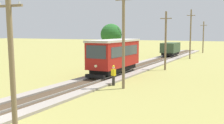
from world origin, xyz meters
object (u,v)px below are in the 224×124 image
at_px(utility_pole_near_tram, 123,38).
at_px(tree_left_near, 111,34).
at_px(utility_pole_mid, 166,40).
at_px(utility_pole_distant, 203,37).
at_px(track_worker, 113,74).
at_px(utility_pole_foreground, 12,62).
at_px(utility_pole_far, 191,34).
at_px(red_tram, 114,55).
at_px(freight_car, 170,49).
at_px(second_worker, 96,66).

height_order(utility_pole_near_tram, tree_left_near, utility_pole_near_tram).
distance_m(utility_pole_mid, utility_pole_distant, 29.93).
xyz_separation_m(utility_pole_distant, track_worker, (-1.32, -41.74, -2.47)).
xyz_separation_m(utility_pole_foreground, utility_pole_far, (0.00, 40.43, 0.86)).
relative_size(utility_pole_mid, utility_pole_far, 0.85).
bearing_deg(track_worker, utility_pole_mid, 14.35).
distance_m(red_tram, freight_car, 23.41).
bearing_deg(utility_pole_far, tree_left_near, 163.79).
bearing_deg(utility_pole_distant, red_tram, -95.74).
bearing_deg(second_worker, utility_pole_foreground, 106.79).
height_order(freight_car, track_worker, freight_car).
xyz_separation_m(red_tram, utility_pole_mid, (3.68, 6.67, 1.43)).
xyz_separation_m(freight_car, utility_pole_far, (3.68, -1.16, 2.69)).
height_order(utility_pole_near_tram, utility_pole_far, utility_pole_far).
bearing_deg(utility_pole_foreground, utility_pole_far, 90.00).
distance_m(utility_pole_foreground, utility_pole_near_tram, 12.17).
relative_size(red_tram, utility_pole_far, 1.03).
height_order(utility_pole_distant, track_worker, utility_pole_distant).
xyz_separation_m(utility_pole_far, tree_left_near, (-17.35, 5.04, -0.26)).
bearing_deg(red_tram, track_worker, -65.35).
xyz_separation_m(utility_pole_near_tram, utility_pole_far, (0.00, 28.29, 0.05)).
bearing_deg(second_worker, track_worker, 131.57).
relative_size(utility_pole_foreground, track_worker, 3.69).
height_order(track_worker, tree_left_near, tree_left_near).
distance_m(freight_car, utility_pole_distant, 13.83).
xyz_separation_m(track_worker, tree_left_near, (-16.03, 32.44, 3.00)).
height_order(utility_pole_far, second_worker, utility_pole_far).
relative_size(utility_pole_mid, utility_pole_distant, 1.05).
height_order(red_tram, utility_pole_near_tram, utility_pole_near_tram).
bearing_deg(red_tram, second_worker, -170.18).
bearing_deg(track_worker, tree_left_near, 47.02).
bearing_deg(utility_pole_distant, utility_pole_near_tram, -90.00).
distance_m(utility_pole_near_tram, tree_left_near, 37.58).
bearing_deg(second_worker, red_tram, -171.16).
relative_size(utility_pole_mid, tree_left_near, 1.13).
xyz_separation_m(utility_pole_far, track_worker, (-1.32, -27.39, -3.26)).
relative_size(utility_pole_foreground, tree_left_near, 1.06).
distance_m(track_worker, tree_left_near, 36.30).
bearing_deg(utility_pole_mid, tree_left_near, 130.07).
height_order(freight_car, utility_pole_distant, utility_pole_distant).
xyz_separation_m(freight_car, second_worker, (-2.03, -23.76, -0.57)).
bearing_deg(utility_pole_far, second_worker, -104.20).
distance_m(utility_pole_near_tram, utility_pole_far, 28.29).
relative_size(freight_car, utility_pole_distant, 0.77).
relative_size(track_worker, second_worker, 1.00).
relative_size(utility_pole_far, utility_pole_distant, 1.24).
relative_size(freight_car, track_worker, 2.91).
relative_size(utility_pole_near_tram, utility_pole_distant, 1.22).
xyz_separation_m(utility_pole_foreground, utility_pole_distant, (0.00, 54.78, 0.07)).
bearing_deg(utility_pole_foreground, freight_car, 95.06).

